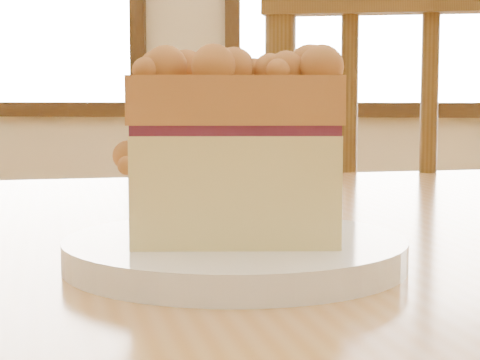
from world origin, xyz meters
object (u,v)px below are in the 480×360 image
Objects in this scene: cafe_table_main at (474,350)px; plate at (235,253)px; cafe_chair_main at (419,318)px; cake_slice at (230,143)px.

plate reaches higher than cafe_table_main.
cake_slice is at bearing 79.67° from cafe_chair_main.
plate is at bearing -158.85° from cafe_table_main.
cafe_chair_main is at bearing 68.58° from cake_slice.
cake_slice is at bearing -159.13° from cafe_table_main.
cake_slice is (-0.20, -0.75, 0.30)m from cafe_chair_main.
cafe_chair_main is at bearing 68.44° from cafe_table_main.
cafe_table_main is 1.50× the size of cafe_chair_main.
cafe_chair_main is at bearing 75.44° from plate.
cafe_chair_main is 5.19× the size of plate.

